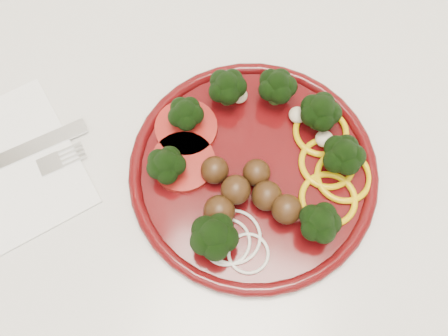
# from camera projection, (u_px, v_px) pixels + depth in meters

# --- Properties ---
(counter) EXTENTS (2.40, 0.60, 0.90)m
(counter) POSITION_uv_depth(u_px,v_px,m) (266.00, 261.00, 0.96)
(counter) COLOR silver
(counter) RESTS_ON ground
(plate) EXTENTS (0.27, 0.27, 0.06)m
(plate) POSITION_uv_depth(u_px,v_px,m) (254.00, 165.00, 0.53)
(plate) COLOR #440709
(plate) RESTS_ON counter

